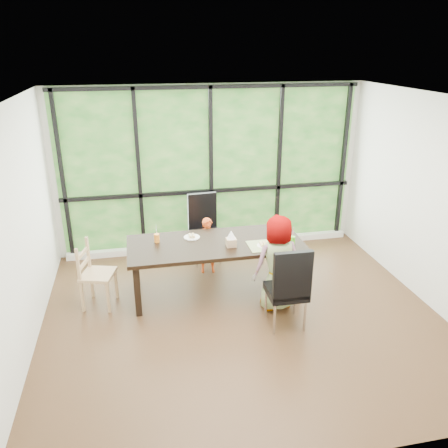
% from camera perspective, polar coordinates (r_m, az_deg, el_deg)
% --- Properties ---
extents(ground, '(5.00, 5.00, 0.00)m').
position_cam_1_polar(ground, '(5.92, 2.32, -11.52)').
color(ground, black).
rests_on(ground, ground).
extents(back_wall, '(5.00, 0.00, 5.00)m').
position_cam_1_polar(back_wall, '(7.39, -1.73, 6.93)').
color(back_wall, silver).
rests_on(back_wall, ground).
extents(foliage_backdrop, '(4.80, 0.02, 2.65)m').
position_cam_1_polar(foliage_backdrop, '(7.37, -1.70, 6.89)').
color(foliage_backdrop, '#184A18').
rests_on(foliage_backdrop, back_wall).
extents(window_mullions, '(4.80, 0.06, 2.65)m').
position_cam_1_polar(window_mullions, '(7.34, -1.65, 6.81)').
color(window_mullions, black).
rests_on(window_mullions, back_wall).
extents(window_sill, '(4.80, 0.12, 0.10)m').
position_cam_1_polar(window_sill, '(7.74, -1.49, -2.60)').
color(window_sill, silver).
rests_on(window_sill, ground).
extents(dining_table, '(2.39, 1.06, 0.75)m').
position_cam_1_polar(dining_table, '(6.27, -1.08, -5.47)').
color(dining_table, black).
rests_on(dining_table, ground).
extents(chair_window_leather, '(0.49, 0.49, 1.08)m').
position_cam_1_polar(chair_window_leather, '(7.07, -2.37, -0.72)').
color(chair_window_leather, black).
rests_on(chair_window_leather, ground).
extents(chair_interior_leather, '(0.47, 0.47, 1.08)m').
position_cam_1_polar(chair_interior_leather, '(5.53, 7.89, -7.74)').
color(chair_interior_leather, black).
rests_on(chair_interior_leather, ground).
extents(chair_end_beech, '(0.50, 0.51, 0.90)m').
position_cam_1_polar(chair_end_beech, '(6.15, -15.67, -6.17)').
color(chair_end_beech, '#A27D56').
rests_on(chair_end_beech, ground).
extents(child_toddler, '(0.33, 0.23, 0.87)m').
position_cam_1_polar(child_toddler, '(6.78, -2.03, -2.74)').
color(child_toddler, '#D14817').
rests_on(child_toddler, ground).
extents(child_older, '(0.67, 0.48, 1.28)m').
position_cam_1_polar(child_older, '(5.83, 6.71, -4.96)').
color(child_older, slate).
rests_on(child_older, ground).
extents(placemat, '(0.52, 0.38, 0.01)m').
position_cam_1_polar(placemat, '(6.04, 5.55, -2.70)').
color(placemat, tan).
rests_on(placemat, dining_table).
extents(plate_far, '(0.22, 0.22, 0.01)m').
position_cam_1_polar(plate_far, '(6.27, -4.10, -1.69)').
color(plate_far, white).
rests_on(plate_far, dining_table).
extents(plate_near, '(0.21, 0.21, 0.01)m').
position_cam_1_polar(plate_near, '(6.02, 5.16, -2.73)').
color(plate_near, white).
rests_on(plate_near, dining_table).
extents(orange_cup, '(0.07, 0.07, 0.12)m').
position_cam_1_polar(orange_cup, '(6.16, -8.50, -1.78)').
color(orange_cup, orange).
rests_on(orange_cup, dining_table).
extents(green_cup, '(0.07, 0.07, 0.11)m').
position_cam_1_polar(green_cup, '(6.10, 8.66, -2.06)').
color(green_cup, '#49C920').
rests_on(green_cup, dining_table).
extents(tissue_box, '(0.13, 0.13, 0.11)m').
position_cam_1_polar(tissue_box, '(5.98, 0.91, -2.33)').
color(tissue_box, tan).
rests_on(tissue_box, dining_table).
extents(crepe_rolls_far, '(0.10, 0.12, 0.04)m').
position_cam_1_polar(crepe_rolls_far, '(6.26, -4.11, -1.48)').
color(crepe_rolls_far, tan).
rests_on(crepe_rolls_far, plate_far).
extents(crepe_rolls_near, '(0.15, 0.12, 0.04)m').
position_cam_1_polar(crepe_rolls_near, '(6.01, 5.17, -2.52)').
color(crepe_rolls_near, tan).
rests_on(crepe_rolls_near, plate_near).
extents(straw_white, '(0.01, 0.04, 0.20)m').
position_cam_1_polar(straw_white, '(6.12, -8.55, -0.93)').
color(straw_white, white).
rests_on(straw_white, orange_cup).
extents(straw_pink, '(0.01, 0.04, 0.20)m').
position_cam_1_polar(straw_pink, '(6.06, 8.71, -1.23)').
color(straw_pink, pink).
rests_on(straw_pink, green_cup).
extents(tissue, '(0.12, 0.12, 0.11)m').
position_cam_1_polar(tissue, '(5.93, 0.92, -1.36)').
color(tissue, white).
rests_on(tissue, tissue_box).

